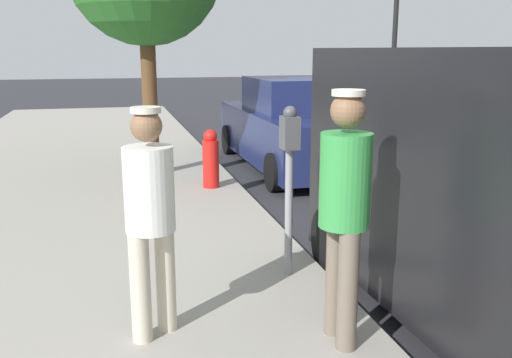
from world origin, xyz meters
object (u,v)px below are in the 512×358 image
object	(u,v)px
parked_sedan_behind	(295,127)
fire_hydrant	(211,159)
parking_meter_near	(289,162)
traffic_light_corner	(420,5)
pedestrian_in_white	(150,210)
pedestrian_in_green	(344,202)

from	to	relation	value
parked_sedan_behind	fire_hydrant	xyz separation A→B (m)	(1.87, 1.70, -0.18)
parking_meter_near	traffic_light_corner	world-z (taller)	traffic_light_corner
pedestrian_in_white	parked_sedan_behind	size ratio (longest dim) A/B	0.37
pedestrian_in_white	traffic_light_corner	world-z (taller)	traffic_light_corner
parking_meter_near	parked_sedan_behind	world-z (taller)	parking_meter_near
pedestrian_in_green	fire_hydrant	bearing A→B (deg)	-88.94
parking_meter_near	pedestrian_in_green	size ratio (longest dim) A/B	0.87
pedestrian_in_green	parking_meter_near	bearing A→B (deg)	-90.67
parking_meter_near	traffic_light_corner	size ratio (longest dim) A/B	0.29
pedestrian_in_green	traffic_light_corner	bearing A→B (deg)	-121.77
pedestrian_in_green	pedestrian_in_white	bearing A→B (deg)	-18.14
traffic_light_corner	fire_hydrant	bearing A→B (deg)	46.20
pedestrian_in_green	fire_hydrant	size ratio (longest dim) A/B	2.02
pedestrian_in_white	fire_hydrant	bearing A→B (deg)	-105.29
traffic_light_corner	pedestrian_in_green	bearing A→B (deg)	58.23
parked_sedan_behind	fire_hydrant	bearing A→B (deg)	42.38
pedestrian_in_green	pedestrian_in_white	size ratio (longest dim) A/B	1.07
parking_meter_near	parked_sedan_behind	distance (m)	5.43
pedestrian_in_green	parked_sedan_behind	xyz separation A→B (m)	(-1.78, -6.34, -0.40)
parking_meter_near	pedestrian_in_white	size ratio (longest dim) A/B	0.94
parked_sedan_behind	fire_hydrant	world-z (taller)	parked_sedan_behind
parked_sedan_behind	traffic_light_corner	size ratio (longest dim) A/B	0.85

